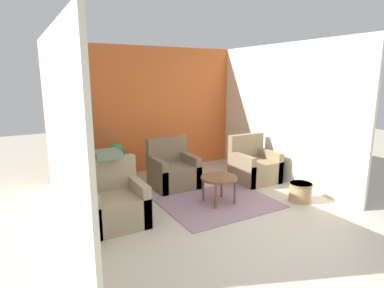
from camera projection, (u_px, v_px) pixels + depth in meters
name	position (u px, v px, depth m)	size (l,w,h in m)	color
ground_plane	(265.00, 244.00, 4.02)	(20.00, 20.00, 0.00)	beige
wall_back_accent	(149.00, 110.00, 6.93)	(4.15, 0.06, 2.68)	orange
wall_left	(61.00, 130.00, 4.34)	(0.06, 3.72, 2.68)	silver
wall_right	(282.00, 113.00, 6.31)	(0.06, 3.72, 2.68)	silver
area_rug	(219.00, 203.00, 5.31)	(1.81, 1.43, 0.01)	gray
coffee_table	(219.00, 180.00, 5.22)	(0.60, 0.60, 0.46)	brown
armchair_left	(115.00, 204.00, 4.52)	(0.80, 0.74, 0.91)	#9E896B
armchair_right	(254.00, 167.00, 6.37)	(0.80, 0.74, 0.91)	#8E7A5B
armchair_middle	(173.00, 172.00, 6.04)	(0.80, 0.74, 0.91)	#7A664C
birdcage	(80.00, 152.00, 5.89)	(0.56, 0.56, 1.47)	slate
parrot	(77.00, 104.00, 5.71)	(0.10, 0.19, 0.22)	#1E842D
potted_plant	(116.00, 156.00, 6.28)	(0.35, 0.32, 0.79)	#66605B
wicker_basket	(300.00, 191.00, 5.37)	(0.39, 0.39, 0.31)	tan
throw_pillow	(107.00, 154.00, 4.60)	(0.36, 0.36, 0.10)	slate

